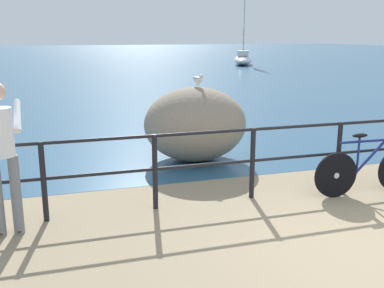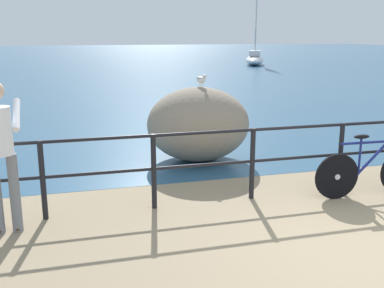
% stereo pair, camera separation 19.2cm
% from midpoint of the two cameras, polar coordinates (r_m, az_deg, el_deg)
% --- Properties ---
extents(ground_plane, '(120.00, 120.00, 0.10)m').
position_cam_midpoint_polar(ground_plane, '(23.98, -9.30, 8.02)').
color(ground_plane, '#937F60').
extents(sea_surface, '(120.00, 90.00, 0.01)m').
position_cam_midpoint_polar(sea_surface, '(51.68, -13.65, 10.88)').
color(sea_surface, '#2D5675').
rests_on(sea_surface, ground_plane).
extents(promenade_railing, '(9.89, 0.07, 1.02)m').
position_cam_midpoint_polar(promenade_railing, '(6.66, 12.37, -0.86)').
color(promenade_railing, black).
rests_on(promenade_railing, ground_plane).
extents(bicycle, '(1.70, 0.48, 0.92)m').
position_cam_midpoint_polar(bicycle, '(7.04, 21.68, -2.22)').
color(bicycle, black).
rests_on(bicycle, ground_plane).
extents(person_at_railing, '(0.46, 0.64, 1.78)m').
position_cam_midpoint_polar(person_at_railing, '(5.53, -23.79, -0.95)').
color(person_at_railing, slate).
rests_on(person_at_railing, ground_plane).
extents(breakwater_boulder_main, '(1.88, 1.66, 1.35)m').
position_cam_midpoint_polar(breakwater_boulder_main, '(8.25, -0.26, 2.54)').
color(breakwater_boulder_main, gray).
rests_on(breakwater_boulder_main, ground).
extents(seagull, '(0.17, 0.34, 0.23)m').
position_cam_midpoint_polar(seagull, '(8.21, 0.08, 8.23)').
color(seagull, gold).
rests_on(seagull, breakwater_boulder_main).
extents(sailboat, '(3.02, 4.54, 6.16)m').
position_cam_midpoint_polar(sailboat, '(34.61, 6.32, 11.09)').
color(sailboat, white).
rests_on(sailboat, sea_surface).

